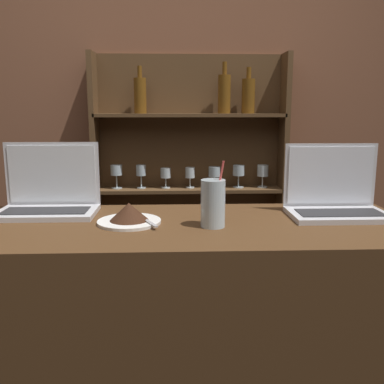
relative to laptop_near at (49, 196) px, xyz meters
The scene contains 7 objects.
bar_counter 0.77m from the laptop_near, 20.86° to the right, with size 1.61×0.57×1.08m.
back_wall 1.23m from the laptop_near, 68.49° to the left, with size 7.00×0.06×2.70m.
back_shelf 1.20m from the laptop_near, 62.09° to the left, with size 1.15×0.18×1.77m.
laptop_near is the anchor object (origin of this frame).
laptop_far 1.03m from the laptop_near, ahead, with size 0.34×0.21×0.25m.
cake_plate 0.34m from the laptop_near, 27.53° to the right, with size 0.21×0.21×0.07m.
water_glass 0.61m from the laptop_near, 20.06° to the right, with size 0.08×0.08×0.21m.
Camera 1 is at (0.01, -1.08, 1.45)m, focal length 40.00 mm.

